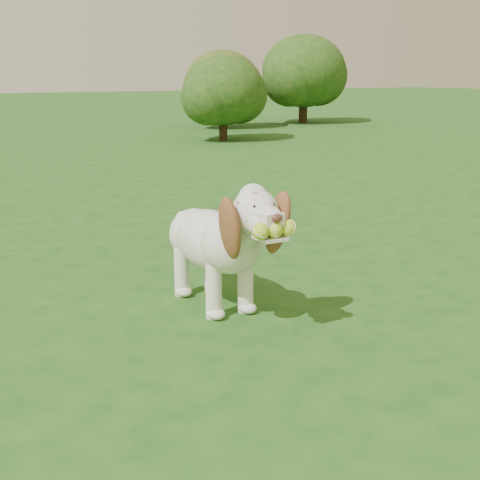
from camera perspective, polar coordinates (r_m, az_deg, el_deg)
ground at (r=3.76m, az=-9.72°, el=-5.58°), size 80.00×80.00×0.00m
dog at (r=3.57m, az=-1.76°, el=0.16°), size 0.40×1.13×0.74m
shrub_f at (r=15.56m, az=-1.51°, el=13.31°), size 1.69×1.69×1.75m
shrub_h at (r=17.22m, az=5.48°, el=14.15°), size 2.09×2.09×2.17m
shrub_d at (r=12.68m, az=-1.46°, el=12.62°), size 1.51×1.51×1.56m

